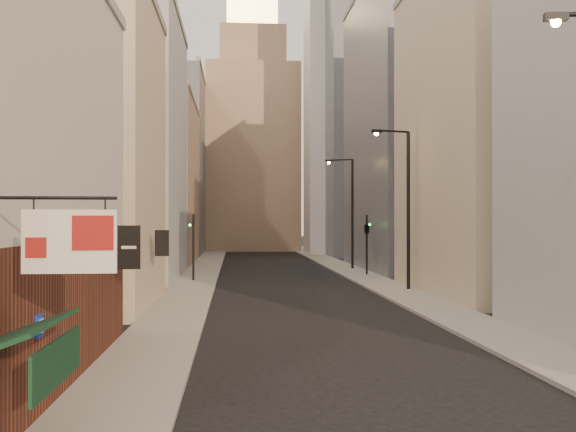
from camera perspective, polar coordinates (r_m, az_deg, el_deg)
The scene contains 15 objects.
sidewalk_left at distance 63.49m, azimuth -7.29°, elevation -4.43°, with size 3.00×140.00×0.15m, color gray.
sidewalk_right at distance 64.24m, azimuth 4.41°, elevation -4.39°, with size 3.00×140.00×0.15m, color gray.
left_bldg_beige at distance 35.45m, azimuth -18.38°, elevation 5.25°, with size 8.00×12.00×16.00m, color tan.
left_bldg_grey at distance 51.26m, azimuth -14.12°, elevation 5.73°, with size 8.00×16.00×20.00m, color #A0A0A5.
left_bldg_tan at distance 68.90m, azimuth -11.68°, elevation 2.90°, with size 8.00×18.00×17.00m, color #A07C5F.
left_bldg_wingrid at distance 88.98m, azimuth -10.11°, elevation 4.40°, with size 8.00×20.00×24.00m, color gray.
right_bldg_beige at distance 41.72m, azimuth 17.52°, elevation 7.15°, with size 8.00×16.00×20.00m, color tan.
right_bldg_wingrid at distance 60.94m, azimuth 10.32°, elevation 7.59°, with size 8.00×20.00×26.00m, color gray.
highrise at distance 91.43m, azimuth 9.36°, elevation 12.95°, with size 21.00×23.00×51.20m.
clock_tower at distance 101.16m, azimuth -3.19°, elevation 7.02°, with size 14.00×14.00×44.90m.
white_tower at distance 88.48m, azimuth 4.28°, elevation 8.74°, with size 8.00×8.00×41.50m.
streetlamp_mid at distance 41.62m, azimuth 10.33°, elevation 1.45°, with size 2.64×0.89×10.27m.
streetlamp_far at distance 59.10m, azimuth 5.50°, elevation 0.85°, with size 2.51×1.26×10.21m.
traffic_light_left at distance 47.57m, azimuth -8.41°, elevation -1.51°, with size 0.56×0.45×5.00m.
traffic_light_right at distance 52.54m, azimuth 7.01°, elevation -1.05°, with size 0.75×0.75×5.00m.
Camera 1 is at (-3.66, -8.27, 4.51)m, focal length 40.00 mm.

